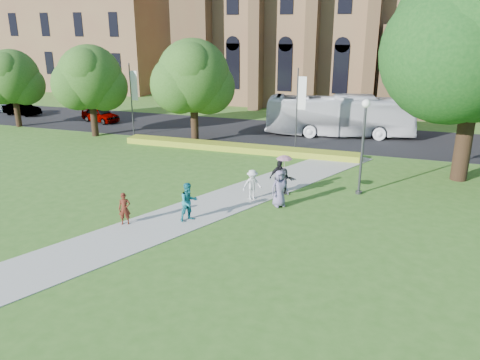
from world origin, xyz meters
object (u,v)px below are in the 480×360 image
(streetlamp, at_px, (363,136))
(tour_coach, at_px, (339,116))
(car_1, at_px, (22,109))
(pedestrian_0, at_px, (125,209))
(large_tree, at_px, (480,36))
(car_0, at_px, (100,114))

(streetlamp, distance_m, tour_coach, 14.49)
(streetlamp, bearing_deg, car_1, 159.65)
(pedestrian_0, bearing_deg, large_tree, 11.83)
(streetlamp, distance_m, pedestrian_0, 12.99)
(car_0, xyz_separation_m, pedestrian_0, (15.57, -20.63, 0.07))
(tour_coach, height_order, car_0, tour_coach)
(car_0, height_order, car_1, car_0)
(tour_coach, bearing_deg, streetlamp, -178.05)
(car_0, bearing_deg, car_1, 105.03)
(tour_coach, distance_m, pedestrian_0, 23.09)
(streetlamp, relative_size, tour_coach, 0.43)
(tour_coach, xyz_separation_m, car_0, (-22.55, -1.37, -0.99))
(car_1, height_order, pedestrian_0, pedestrian_0)
(pedestrian_0, bearing_deg, car_1, 113.46)
(car_1, bearing_deg, large_tree, -98.37)
(large_tree, height_order, car_0, large_tree)
(large_tree, bearing_deg, streetlamp, -140.71)
(large_tree, xyz_separation_m, pedestrian_0, (-15.49, -12.41, -7.56))
(large_tree, xyz_separation_m, car_0, (-31.07, 8.22, -7.63))
(car_0, bearing_deg, large_tree, -87.53)
(streetlamp, height_order, large_tree, large_tree)
(streetlamp, xyz_separation_m, car_0, (-25.57, 12.72, -2.56))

